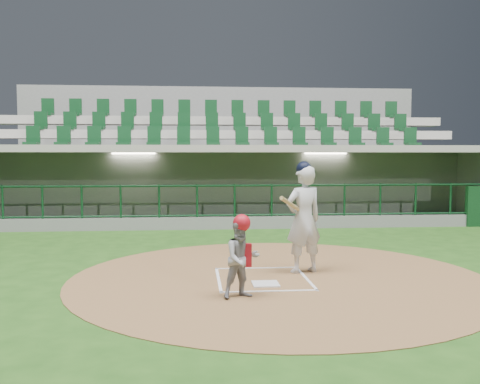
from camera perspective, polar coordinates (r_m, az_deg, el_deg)
The scene contains 8 objects.
ground at distance 9.55m, azimuth 2.17°, elevation -8.89°, with size 120.00×120.00×0.00m, color #1E4614.
dirt_circle at distance 9.40m, azimuth 4.16°, elevation -9.08°, with size 7.20×7.20×0.01m, color brown.
home_plate at distance 8.87m, azimuth 2.74°, elevation -9.76°, with size 0.43×0.43×0.02m, color silver.
batter_box_chalk at distance 9.26m, azimuth 2.40°, elevation -9.20°, with size 1.55×1.80×0.01m.
dugout_structure at distance 17.16m, azimuth -0.90°, elevation 0.09°, with size 16.40×3.70×3.00m.
seating_deck at distance 20.19m, azimuth -1.65°, elevation 1.99°, with size 17.00×6.72×5.15m.
batter at distance 9.65m, azimuth 6.79°, elevation -2.72°, with size 0.95×0.97×2.00m.
catcher at distance 7.95m, azimuth 0.18°, elevation -6.91°, with size 0.68×0.61×1.25m.
Camera 1 is at (-1.16, -9.24, 2.13)m, focal length 40.00 mm.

